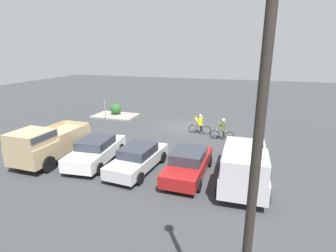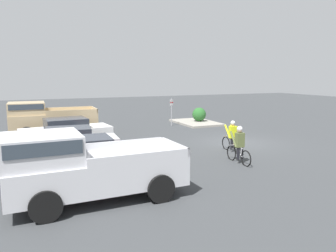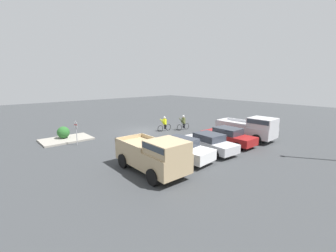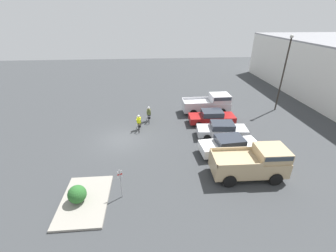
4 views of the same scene
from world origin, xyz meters
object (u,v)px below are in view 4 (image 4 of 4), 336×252
at_px(sedan_2, 229,146).
at_px(fire_lane_sign, 120,181).
at_px(cyclist_1, 149,114).
at_px(shrub, 77,194).
at_px(sedan_1, 222,130).
at_px(pickup_truck_1, 253,162).
at_px(lamppost, 284,69).
at_px(cyclist_0, 139,122).
at_px(pickup_truck_0, 210,103).
at_px(sedan_0, 212,117).

relative_size(sedan_2, fire_lane_sign, 2.32).
bearing_deg(cyclist_1, shrub, -21.11).
relative_size(sedan_1, fire_lane_sign, 2.23).
bearing_deg(pickup_truck_1, lamppost, 145.60).
distance_m(fire_lane_sign, lamppost, 21.19).
bearing_deg(fire_lane_sign, cyclist_0, 174.95).
bearing_deg(sedan_1, pickup_truck_1, 4.55).
height_order(pickup_truck_0, cyclist_1, pickup_truck_0).
distance_m(sedan_0, sedan_2, 5.60).
distance_m(pickup_truck_0, sedan_1, 5.63).
relative_size(pickup_truck_0, sedan_2, 1.09).
height_order(sedan_0, fire_lane_sign, fire_lane_sign).
bearing_deg(sedan_2, cyclist_1, -136.49).
xyz_separation_m(sedan_1, cyclist_1, (-3.89, -6.62, 0.11)).
relative_size(sedan_0, cyclist_1, 2.60).
distance_m(sedan_2, shrub, 11.55).
height_order(cyclist_0, shrub, cyclist_0).
height_order(pickup_truck_0, cyclist_0, pickup_truck_0).
distance_m(pickup_truck_1, fire_lane_sign, 8.92).
distance_m(sedan_2, pickup_truck_1, 2.92).
relative_size(pickup_truck_1, lamppost, 0.61).
bearing_deg(cyclist_0, sedan_0, 96.00).
height_order(cyclist_1, fire_lane_sign, fire_lane_sign).
xyz_separation_m(pickup_truck_1, shrub, (1.65, -11.37, -0.46)).
bearing_deg(sedan_1, sedan_0, -175.80).
bearing_deg(sedan_0, pickup_truck_0, 170.51).
xyz_separation_m(fire_lane_sign, shrub, (0.30, -2.55, -0.57)).
xyz_separation_m(sedan_0, sedan_1, (2.80, 0.21, 0.00)).
relative_size(sedan_0, cyclist_0, 2.60).
relative_size(sedan_1, pickup_truck_1, 0.92).
relative_size(pickup_truck_0, cyclist_1, 2.92).
height_order(pickup_truck_0, sedan_0, pickup_truck_0).
xyz_separation_m(sedan_1, lamppost, (-5.76, 8.23, 4.03)).
distance_m(sedan_1, shrub, 13.11).
distance_m(sedan_1, cyclist_1, 7.68).
bearing_deg(shrub, cyclist_1, 158.89).
height_order(sedan_2, cyclist_1, cyclist_1).
distance_m(sedan_0, cyclist_0, 7.42).
relative_size(pickup_truck_0, sedan_1, 1.13).
xyz_separation_m(cyclist_0, cyclist_1, (-1.87, 0.96, 0.04)).
bearing_deg(fire_lane_sign, pickup_truck_0, 145.47).
height_order(cyclist_0, cyclist_1, cyclist_1).
relative_size(cyclist_0, lamppost, 0.22).
bearing_deg(cyclist_1, sedan_0, 80.31).
xyz_separation_m(sedan_2, cyclist_1, (-6.69, -6.36, 0.07)).
relative_size(lamppost, shrub, 7.62).
bearing_deg(shrub, sedan_0, 133.17).
xyz_separation_m(sedan_0, pickup_truck_1, (8.41, 0.65, 0.45)).
bearing_deg(pickup_truck_1, cyclist_0, -133.55).
distance_m(cyclist_1, shrub, 11.95).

